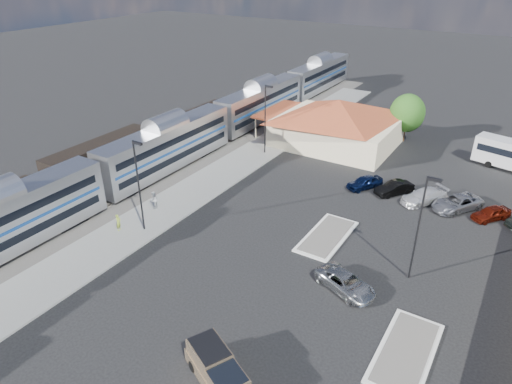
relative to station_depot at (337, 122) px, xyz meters
The scene contains 21 objects.
ground 24.63m from the station_depot, 79.24° to the right, with size 280.00×280.00×0.00m, color black.
railbed 23.14m from the station_depot, 135.78° to the right, with size 16.00×100.00×0.12m, color #4C4944.
platform 19.71m from the station_depot, 112.45° to the right, with size 5.50×92.00×0.18m, color gray.
passenger_train 22.85m from the station_depot, 126.02° to the right, with size 3.00×104.00×5.55m.
freight_cars 30.50m from the station_depot, 129.64° to the right, with size 2.80×46.00×4.00m.
station_depot is the anchor object (origin of this frame).
traffic_island_south 23.80m from the station_depot, 68.74° to the right, with size 3.30×7.50×0.21m.
traffic_island_north 37.12m from the station_depot, 59.88° to the right, with size 3.30×7.50×0.21m.
lamp_plat_s 30.74m from the station_depot, 101.94° to the right, with size 1.08×0.25×9.00m.
lamp_plat_n 10.45m from the station_depot, 128.41° to the right, with size 1.08×0.25×9.00m.
lamp_lot 29.30m from the station_depot, 55.24° to the right, with size 1.08×0.25×9.00m.
tree_depot 9.69m from the station_depot, 38.43° to the left, with size 4.71×4.71×6.63m.
pickup_truck 41.55m from the station_depot, 76.42° to the right, with size 5.95×4.34×1.94m.
suv 31.00m from the station_depot, 65.54° to the right, with size 2.32×5.04×1.40m, color gray.
person_a 32.50m from the station_depot, 104.81° to the right, with size 0.59×0.39×1.63m, color #C4DF45.
person_b 27.93m from the station_depot, 107.49° to the right, with size 0.89×0.69×1.83m, color silver.
parked_car_a 13.56m from the station_depot, 53.12° to the right, with size 1.68×4.18×1.42m, color #0B173A.
parked_car_b 15.46m from the station_depot, 42.78° to the right, with size 1.51×4.32×1.42m, color black.
parked_car_c 18.09m from the station_depot, 36.53° to the right, with size 2.09×5.13×1.49m, color white.
parked_car_d 20.57m from the station_depot, 30.50° to the right, with size 2.50×5.42×1.51m, color gray.
parked_car_e 23.51m from the station_depot, 27.15° to the right, with size 1.60×3.97×1.35m, color maroon.
Camera 1 is at (17.04, -31.31, 22.94)m, focal length 32.00 mm.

